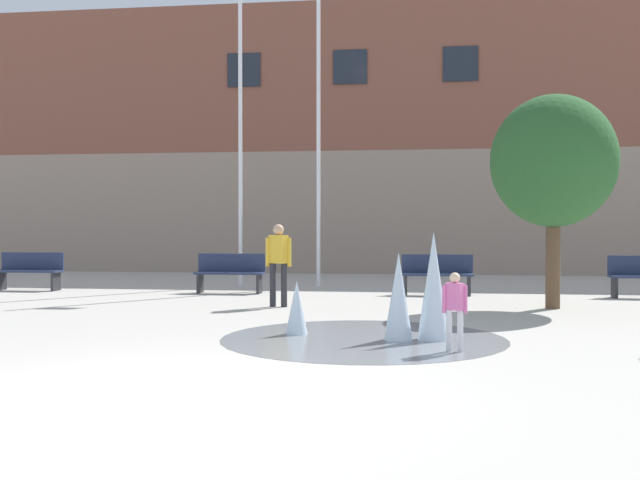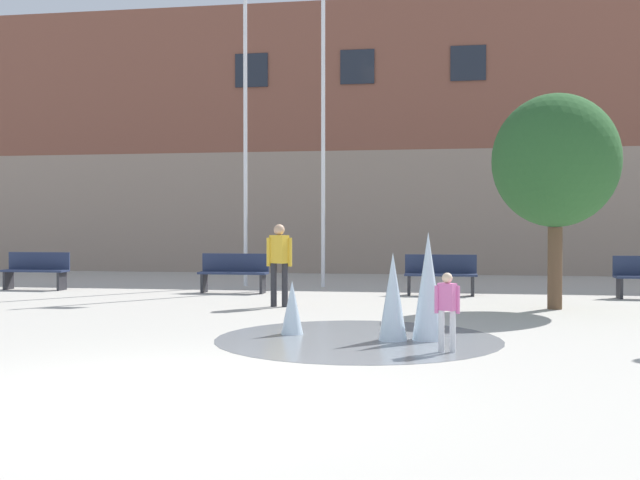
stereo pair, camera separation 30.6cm
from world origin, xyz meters
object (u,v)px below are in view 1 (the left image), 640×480
at_px(park_bench_far_left, 30,270).
at_px(teen_by_trashcan, 278,258).
at_px(flagpole_right, 320,117).
at_px(street_tree_near_building, 554,162).
at_px(park_bench_under_left_flagpole, 230,272).
at_px(child_with_pink_shirt, 455,305).
at_px(flagpole_left, 241,117).
at_px(park_bench_under_right_flagpole, 437,274).

distance_m(park_bench_far_left, teen_by_trashcan, 7.25).
height_order(flagpole_right, street_tree_near_building, flagpole_right).
distance_m(park_bench_under_left_flagpole, street_tree_near_building, 7.59).
height_order(child_with_pink_shirt, street_tree_near_building, street_tree_near_building).
height_order(park_bench_far_left, flagpole_left, flagpole_left).
bearing_deg(flagpole_right, teen_by_trashcan, -91.83).
relative_size(park_bench_far_left, teen_by_trashcan, 1.01).
distance_m(park_bench_under_left_flagpole, flagpole_right, 4.70).
height_order(child_with_pink_shirt, teen_by_trashcan, teen_by_trashcan).
relative_size(park_bench_under_left_flagpole, street_tree_near_building, 0.40).
relative_size(park_bench_far_left, child_with_pink_shirt, 1.62).
relative_size(child_with_pink_shirt, flagpole_right, 0.12).
bearing_deg(park_bench_far_left, flagpole_right, 15.78).
height_order(park_bench_under_right_flagpole, flagpole_right, flagpole_right).
height_order(park_bench_far_left, flagpole_right, flagpole_right).
height_order(park_bench_under_right_flagpole, street_tree_near_building, street_tree_near_building).
bearing_deg(park_bench_under_left_flagpole, street_tree_near_building, -18.90).
distance_m(park_bench_under_left_flagpole, park_bench_under_right_flagpole, 4.74).
bearing_deg(teen_by_trashcan, park_bench_under_left_flagpole, 151.52).
bearing_deg(park_bench_under_right_flagpole, park_bench_under_left_flagpole, -178.38).
relative_size(park_bench_far_left, flagpole_right, 0.20).
bearing_deg(park_bench_far_left, teen_by_trashcan, -22.97).
xyz_separation_m(park_bench_far_left, park_bench_under_right_flagpole, (9.74, 0.06, 0.00)).
xyz_separation_m(park_bench_far_left, flagpole_right, (6.81, 1.93, 3.84)).
height_order(park_bench_far_left, child_with_pink_shirt, child_with_pink_shirt).
xyz_separation_m(teen_by_trashcan, street_tree_near_building, (5.18, 0.40, 1.83)).
bearing_deg(flagpole_left, park_bench_far_left, -158.05).
bearing_deg(teen_by_trashcan, park_bench_under_right_flagpole, 73.41).
relative_size(park_bench_under_right_flagpole, flagpole_right, 0.20).
height_order(park_bench_under_left_flagpole, child_with_pink_shirt, child_with_pink_shirt).
xyz_separation_m(park_bench_under_left_flagpole, child_with_pink_shirt, (4.80, -7.50, 0.10)).
relative_size(park_bench_far_left, street_tree_near_building, 0.40).
relative_size(child_with_pink_shirt, street_tree_near_building, 0.25).
xyz_separation_m(park_bench_under_right_flagpole, street_tree_near_building, (2.10, -2.48, 2.28)).
xyz_separation_m(park_bench_under_left_flagpole, flagpole_right, (1.82, 2.00, 3.84)).
bearing_deg(park_bench_far_left, flagpole_left, 21.95).
bearing_deg(teen_by_trashcan, flagpole_left, 141.94).
xyz_separation_m(flagpole_right, street_tree_near_building, (5.03, -4.34, -1.56)).
bearing_deg(flagpole_right, flagpole_left, -180.00).
bearing_deg(flagpole_left, flagpole_right, 0.00).
bearing_deg(street_tree_near_building, flagpole_left, 148.41).
distance_m(flagpole_left, flagpole_right, 2.04).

